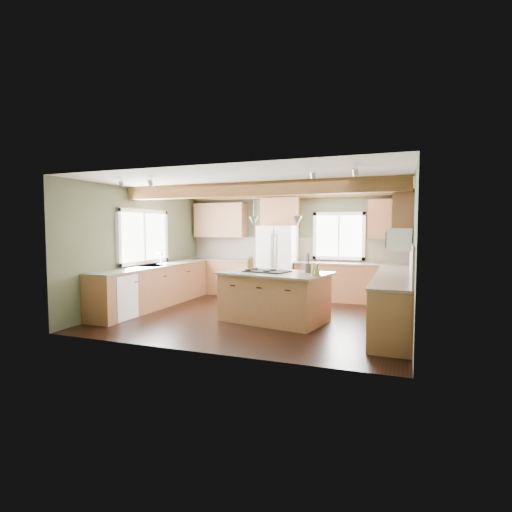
% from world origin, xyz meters
% --- Properties ---
extents(floor, '(5.60, 5.60, 0.00)m').
position_xyz_m(floor, '(0.00, 0.00, 0.00)').
color(floor, black).
rests_on(floor, ground).
extents(ceiling, '(5.60, 5.60, 0.00)m').
position_xyz_m(ceiling, '(0.00, 0.00, 2.60)').
color(ceiling, silver).
rests_on(ceiling, wall_back).
extents(wall_back, '(5.60, 0.00, 5.60)m').
position_xyz_m(wall_back, '(0.00, 2.50, 1.30)').
color(wall_back, '#484E37').
rests_on(wall_back, ground).
extents(wall_left, '(0.00, 5.00, 5.00)m').
position_xyz_m(wall_left, '(-2.80, 0.00, 1.30)').
color(wall_left, '#484E37').
rests_on(wall_left, ground).
extents(wall_right, '(0.00, 5.00, 5.00)m').
position_xyz_m(wall_right, '(2.80, 0.00, 1.30)').
color(wall_right, '#484E37').
rests_on(wall_right, ground).
extents(ceiling_beam, '(5.55, 0.26, 0.26)m').
position_xyz_m(ceiling_beam, '(0.00, -0.31, 2.47)').
color(ceiling_beam, '#4D2E16').
rests_on(ceiling_beam, ceiling).
extents(soffit_trim, '(5.55, 0.20, 0.10)m').
position_xyz_m(soffit_trim, '(0.00, 2.40, 2.54)').
color(soffit_trim, '#4D2E16').
rests_on(soffit_trim, ceiling).
extents(backsplash_back, '(5.58, 0.03, 0.58)m').
position_xyz_m(backsplash_back, '(0.00, 2.48, 1.21)').
color(backsplash_back, brown).
rests_on(backsplash_back, wall_back).
extents(backsplash_right, '(0.03, 3.70, 0.58)m').
position_xyz_m(backsplash_right, '(2.78, 0.05, 1.21)').
color(backsplash_right, brown).
rests_on(backsplash_right, wall_right).
extents(base_cab_back_left, '(2.02, 0.60, 0.88)m').
position_xyz_m(base_cab_back_left, '(-1.79, 2.20, 0.44)').
color(base_cab_back_left, brown).
rests_on(base_cab_back_left, floor).
extents(counter_back_left, '(2.06, 0.64, 0.04)m').
position_xyz_m(counter_back_left, '(-1.79, 2.20, 0.90)').
color(counter_back_left, '#4F493A').
rests_on(counter_back_left, base_cab_back_left).
extents(base_cab_back_right, '(2.62, 0.60, 0.88)m').
position_xyz_m(base_cab_back_right, '(1.49, 2.20, 0.44)').
color(base_cab_back_right, brown).
rests_on(base_cab_back_right, floor).
extents(counter_back_right, '(2.66, 0.64, 0.04)m').
position_xyz_m(counter_back_right, '(1.49, 2.20, 0.90)').
color(counter_back_right, '#4F493A').
rests_on(counter_back_right, base_cab_back_right).
extents(base_cab_left, '(0.60, 3.70, 0.88)m').
position_xyz_m(base_cab_left, '(-2.50, 0.05, 0.44)').
color(base_cab_left, brown).
rests_on(base_cab_left, floor).
extents(counter_left, '(0.64, 3.74, 0.04)m').
position_xyz_m(counter_left, '(-2.50, 0.05, 0.90)').
color(counter_left, '#4F493A').
rests_on(counter_left, base_cab_left).
extents(base_cab_right, '(0.60, 3.70, 0.88)m').
position_xyz_m(base_cab_right, '(2.50, 0.05, 0.44)').
color(base_cab_right, brown).
rests_on(base_cab_right, floor).
extents(counter_right, '(0.64, 3.74, 0.04)m').
position_xyz_m(counter_right, '(2.50, 0.05, 0.90)').
color(counter_right, '#4F493A').
rests_on(counter_right, base_cab_right).
extents(upper_cab_back_left, '(1.40, 0.35, 0.90)m').
position_xyz_m(upper_cab_back_left, '(-1.99, 2.33, 1.95)').
color(upper_cab_back_left, brown).
rests_on(upper_cab_back_left, wall_back).
extents(upper_cab_over_fridge, '(0.96, 0.35, 0.70)m').
position_xyz_m(upper_cab_over_fridge, '(-0.30, 2.33, 2.15)').
color(upper_cab_over_fridge, brown).
rests_on(upper_cab_over_fridge, wall_back).
extents(upper_cab_right, '(0.35, 2.20, 0.90)m').
position_xyz_m(upper_cab_right, '(2.62, 0.90, 1.95)').
color(upper_cab_right, brown).
rests_on(upper_cab_right, wall_right).
extents(upper_cab_back_corner, '(0.90, 0.35, 0.90)m').
position_xyz_m(upper_cab_back_corner, '(2.30, 2.33, 1.95)').
color(upper_cab_back_corner, brown).
rests_on(upper_cab_back_corner, wall_back).
extents(window_left, '(0.04, 1.60, 1.05)m').
position_xyz_m(window_left, '(-2.78, 0.05, 1.55)').
color(window_left, white).
rests_on(window_left, wall_left).
extents(window_back, '(1.10, 0.04, 1.00)m').
position_xyz_m(window_back, '(1.15, 2.48, 1.55)').
color(window_back, white).
rests_on(window_back, wall_back).
extents(sink, '(0.50, 0.65, 0.03)m').
position_xyz_m(sink, '(-2.50, 0.05, 0.91)').
color(sink, '#262628').
rests_on(sink, counter_left).
extents(faucet, '(0.02, 0.02, 0.28)m').
position_xyz_m(faucet, '(-2.32, 0.05, 1.05)').
color(faucet, '#B2B2B7').
rests_on(faucet, sink).
extents(dishwasher, '(0.60, 0.60, 0.84)m').
position_xyz_m(dishwasher, '(-2.49, -1.25, 0.43)').
color(dishwasher, white).
rests_on(dishwasher, floor).
extents(oven, '(0.60, 0.72, 0.84)m').
position_xyz_m(oven, '(2.49, -1.25, 0.43)').
color(oven, white).
rests_on(oven, floor).
extents(microwave, '(0.40, 0.70, 0.38)m').
position_xyz_m(microwave, '(2.58, -0.05, 1.55)').
color(microwave, white).
rests_on(microwave, wall_right).
extents(pendant_left, '(0.18, 0.18, 0.16)m').
position_xyz_m(pendant_left, '(-0.05, -0.23, 1.88)').
color(pendant_left, '#B2B2B7').
rests_on(pendant_left, ceiling).
extents(pendant_right, '(0.18, 0.18, 0.16)m').
position_xyz_m(pendant_right, '(0.85, -0.40, 1.88)').
color(pendant_right, '#B2B2B7').
rests_on(pendant_right, ceiling).
extents(refrigerator, '(0.90, 0.74, 1.80)m').
position_xyz_m(refrigerator, '(-0.30, 2.12, 0.90)').
color(refrigerator, white).
rests_on(refrigerator, floor).
extents(island, '(2.01, 1.44, 0.88)m').
position_xyz_m(island, '(0.40, -0.31, 0.44)').
color(island, olive).
rests_on(island, floor).
extents(island_top, '(2.15, 1.58, 0.04)m').
position_xyz_m(island_top, '(0.40, -0.31, 0.90)').
color(island_top, '#4F493A').
rests_on(island_top, island).
extents(cooktop, '(0.88, 0.67, 0.02)m').
position_xyz_m(cooktop, '(0.25, -0.29, 0.93)').
color(cooktop, black).
rests_on(cooktop, island_top).
extents(knife_block, '(0.12, 0.10, 0.19)m').
position_xyz_m(knife_block, '(-0.28, 0.21, 1.02)').
color(knife_block, brown).
rests_on(knife_block, island_top).
extents(utensil_crock, '(0.17, 0.17, 0.17)m').
position_xyz_m(utensil_crock, '(1.00, -0.16, 1.00)').
color(utensil_crock, '#493F3A').
rests_on(utensil_crock, island_top).
extents(bottle_tray, '(0.29, 0.29, 0.20)m').
position_xyz_m(bottle_tray, '(1.22, -0.57, 1.02)').
color(bottle_tray, brown).
rests_on(bottle_tray, island_top).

